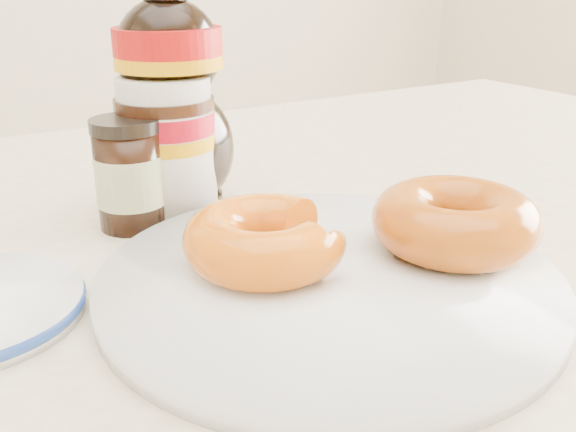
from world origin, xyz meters
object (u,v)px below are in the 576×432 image
syrup_bottle (171,88)px  dining_table (287,336)px  plate (328,279)px  dark_jar (130,175)px  nutella_jar (167,141)px  donut_whole (455,221)px  donut_bitten (265,239)px

syrup_bottle → dining_table: bearing=-73.1°
plate → dark_jar: (-0.07, 0.17, 0.04)m
nutella_jar → syrup_bottle: size_ratio=0.56×
nutella_jar → dark_jar: (-0.04, -0.02, -0.02)m
nutella_jar → dark_jar: size_ratio=1.29×
donut_whole → nutella_jar: (-0.13, 0.21, 0.03)m
nutella_jar → dark_jar: 0.05m
nutella_jar → dark_jar: bearing=-156.9°
donut_bitten → donut_whole: bearing=-38.6°
dining_table → donut_bitten: size_ratio=13.33×
plate → nutella_jar: 0.20m
dining_table → plate: plate is taller
nutella_jar → syrup_bottle: (0.01, 0.01, 0.04)m
dining_table → syrup_bottle: (-0.04, 0.12, 0.19)m
plate → syrup_bottle: syrup_bottle is taller
donut_bitten → plate: bearing=-60.9°
dining_table → nutella_jar: (-0.05, 0.11, 0.14)m
donut_whole → dark_jar: size_ratio=1.29×
plate → nutella_jar: bearing=99.6°
dining_table → donut_whole: bearing=-51.9°
plate → dark_jar: dark_jar is taller
plate → donut_whole: 0.10m
dining_table → dark_jar: size_ratio=15.94×
donut_whole → plate: bearing=170.4°
plate → donut_whole: size_ratio=2.60×
dark_jar → syrup_bottle: bearing=31.4°
nutella_jar → donut_whole: bearing=-58.6°
syrup_bottle → dark_jar: size_ratio=2.32×
plate → dark_jar: size_ratio=3.36×
dining_table → plate: size_ratio=4.75×
dining_table → donut_whole: donut_whole is taller
dining_table → syrup_bottle: 0.23m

